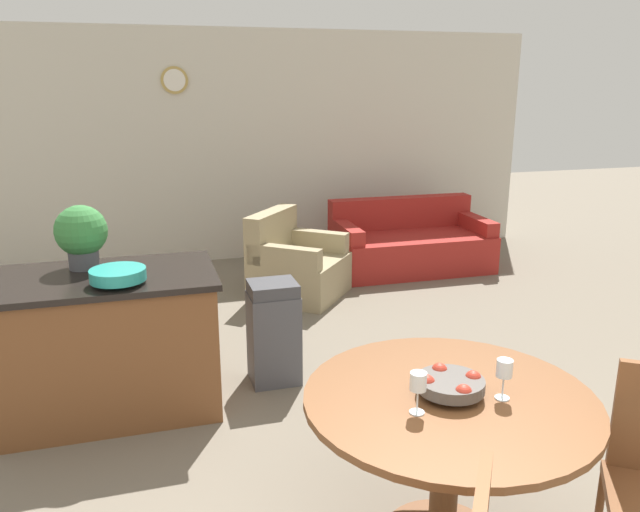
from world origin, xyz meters
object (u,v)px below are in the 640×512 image
at_px(potted_plant, 81,234).
at_px(trash_bin, 274,333).
at_px(dining_table, 448,431).
at_px(fruit_bowl, 450,384).
at_px(armchair, 296,268).
at_px(teal_bowl, 118,275).
at_px(couch, 410,245).
at_px(kitchen_island, 108,343).
at_px(wine_glass_right, 504,370).
at_px(wine_glass_left, 418,384).

height_order(potted_plant, trash_bin, potted_plant).
height_order(dining_table, trash_bin, dining_table).
xyz_separation_m(fruit_bowl, armchair, (0.22, 3.64, -0.54)).
distance_m(teal_bowl, armchair, 2.74).
xyz_separation_m(couch, armchair, (-1.50, -0.56, 0.01)).
relative_size(fruit_bowl, kitchen_island, 0.21).
bearing_deg(fruit_bowl, wine_glass_right, -23.20).
bearing_deg(wine_glass_left, armchair, 83.56).
bearing_deg(wine_glass_left, wine_glass_right, 1.11).
xyz_separation_m(teal_bowl, armchair, (1.62, 2.10, -0.70)).
bearing_deg(wine_glass_right, trash_bin, 107.07).
height_order(dining_table, potted_plant, potted_plant).
distance_m(dining_table, fruit_bowl, 0.23).
distance_m(dining_table, kitchen_island, 2.32).
xyz_separation_m(kitchen_island, trash_bin, (1.12, 0.10, -0.10)).
height_order(wine_glass_left, armchair, wine_glass_left).
distance_m(wine_glass_right, teal_bowl, 2.29).
xyz_separation_m(dining_table, kitchen_island, (-1.51, 1.76, -0.13)).
distance_m(fruit_bowl, armchair, 3.69).
bearing_deg(kitchen_island, armchair, 47.40).
relative_size(potted_plant, couch, 0.24).
bearing_deg(trash_bin, wine_glass_right, -72.93).
bearing_deg(teal_bowl, trash_bin, 17.59).
relative_size(dining_table, couch, 0.73).
height_order(wine_glass_left, trash_bin, wine_glass_left).
relative_size(dining_table, trash_bin, 1.72).
distance_m(wine_glass_left, potted_plant, 2.51).
relative_size(couch, armchair, 1.52).
xyz_separation_m(wine_glass_right, kitchen_island, (-1.71, 1.85, -0.44)).
relative_size(wine_glass_right, potted_plant, 0.44).
bearing_deg(kitchen_island, couch, 37.09).
relative_size(wine_glass_left, potted_plant, 0.44).
bearing_deg(armchair, kitchen_island, 176.85).
height_order(wine_glass_left, potted_plant, potted_plant).
bearing_deg(kitchen_island, wine_glass_right, -47.18).
bearing_deg(couch, wine_glass_left, -113.18).
xyz_separation_m(fruit_bowl, trash_bin, (-0.39, 1.86, -0.46)).
bearing_deg(couch, fruit_bowl, -111.35).
height_order(fruit_bowl, teal_bowl, teal_bowl).
bearing_deg(wine_glass_left, trash_bin, 95.59).
height_order(dining_table, armchair, armchair).
height_order(kitchen_island, couch, kitchen_island).
bearing_deg(couch, kitchen_island, -141.98).
xyz_separation_m(teal_bowl, couch, (3.13, 2.66, -0.71)).
bearing_deg(wine_glass_left, fruit_bowl, 25.35).
relative_size(wine_glass_left, armchair, 0.16).
bearing_deg(trash_bin, kitchen_island, -174.89).
bearing_deg(wine_glass_left, teal_bowl, 126.18).
height_order(wine_glass_right, teal_bowl, teal_bowl).
bearing_deg(trash_bin, armchair, 70.99).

